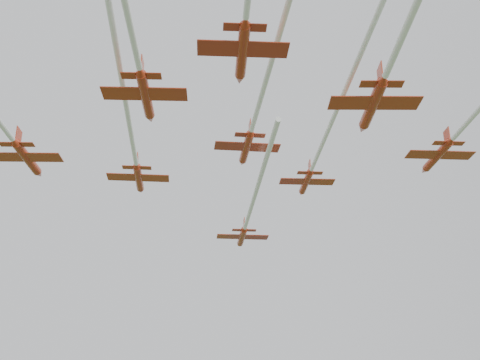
# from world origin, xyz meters

# --- Properties ---
(jet_lead) EXTENTS (11.92, 52.18, 2.79)m
(jet_lead) POSITION_xyz_m (2.21, 17.57, 59.91)
(jet_lead) COLOR red
(jet_row2_left) EXTENTS (14.36, 64.92, 2.77)m
(jet_row2_left) POSITION_xyz_m (-11.16, -9.67, 62.93)
(jet_row2_left) COLOR red
(jet_row2_right) EXTENTS (9.89, 50.32, 2.51)m
(jet_row2_right) POSITION_xyz_m (12.96, -1.12, 63.00)
(jet_row2_right) COLOR red
(jet_row3_mid) EXTENTS (13.45, 55.30, 2.54)m
(jet_row3_mid) POSITION_xyz_m (5.66, -18.70, 61.87)
(jet_row3_mid) COLOR red
(jet_row4_left) EXTENTS (9.77, 55.82, 2.60)m
(jet_row4_left) POSITION_xyz_m (-4.81, -36.30, 59.86)
(jet_row4_left) COLOR red
(jet_row4_right) EXTENTS (9.97, 62.28, 2.95)m
(jet_row4_right) POSITION_xyz_m (18.77, -32.55, 60.76)
(jet_row4_right) COLOR red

